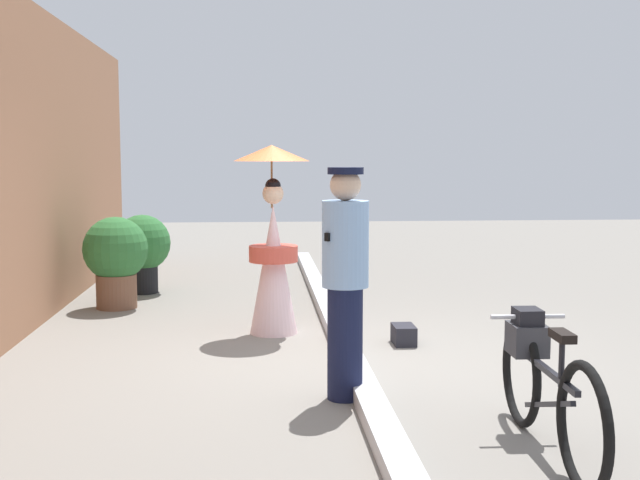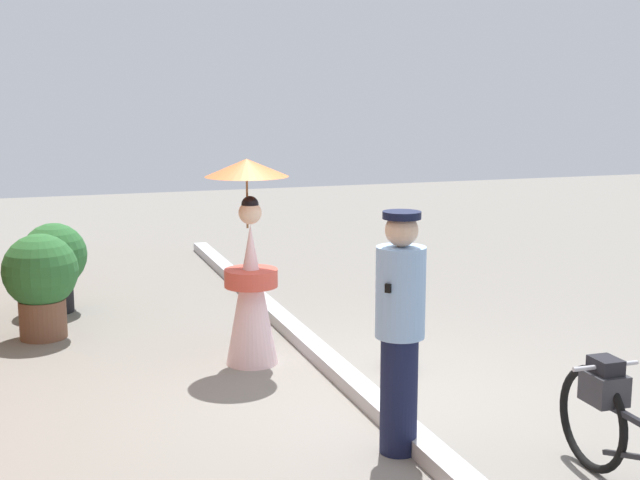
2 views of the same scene
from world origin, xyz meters
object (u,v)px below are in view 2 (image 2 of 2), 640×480
(person_officer, at_px, (400,326))
(backpack_on_pavement, at_px, (399,358))
(potted_plant_by_door, at_px, (56,260))
(person_with_parasol, at_px, (250,265))
(potted_plant_small, at_px, (42,279))
(bicycle_near_officer, at_px, (637,434))

(person_officer, height_order, backpack_on_pavement, person_officer)
(person_officer, height_order, potted_plant_by_door, person_officer)
(person_with_parasol, bearing_deg, potted_plant_small, 50.40)
(bicycle_near_officer, height_order, backpack_on_pavement, bicycle_near_officer)
(person_with_parasol, xyz_separation_m, potted_plant_small, (1.49, 1.80, -0.32))
(person_officer, height_order, potted_plant_small, person_officer)
(potted_plant_small, bearing_deg, potted_plant_by_door, -8.85)
(bicycle_near_officer, xyz_separation_m, potted_plant_by_door, (5.90, 3.20, 0.17))
(bicycle_near_officer, height_order, potted_plant_by_door, potted_plant_by_door)
(person_officer, bearing_deg, potted_plant_small, 31.33)
(bicycle_near_officer, distance_m, backpack_on_pavement, 2.82)
(person_with_parasol, xyz_separation_m, potted_plant_by_door, (2.53, 1.64, -0.33))
(potted_plant_by_door, bearing_deg, backpack_on_pavement, -137.42)
(backpack_on_pavement, bearing_deg, person_officer, 155.63)
(person_officer, bearing_deg, person_with_parasol, 11.98)
(potted_plant_small, xyz_separation_m, backpack_on_pavement, (-2.08, -3.03, -0.52))
(person_with_parasol, bearing_deg, bicycle_near_officer, -155.11)
(potted_plant_small, bearing_deg, backpack_on_pavement, -124.50)
(bicycle_near_officer, distance_m, potted_plant_small, 5.91)
(bicycle_near_officer, relative_size, backpack_on_pavement, 5.57)
(potted_plant_by_door, bearing_deg, person_officer, -156.13)
(person_officer, bearing_deg, bicycle_near_officer, -135.80)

